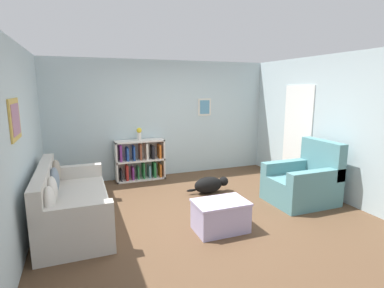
# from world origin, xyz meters

# --- Properties ---
(ground_plane) EXTENTS (14.00, 14.00, 0.00)m
(ground_plane) POSITION_xyz_m (0.00, 0.00, 0.00)
(ground_plane) COLOR brown
(wall_back) EXTENTS (5.60, 0.13, 2.60)m
(wall_back) POSITION_xyz_m (0.00, 2.25, 1.30)
(wall_back) COLOR silver
(wall_back) RESTS_ON ground_plane
(wall_left) EXTENTS (0.13, 5.00, 2.60)m
(wall_left) POSITION_xyz_m (-2.55, -0.00, 1.30)
(wall_left) COLOR silver
(wall_left) RESTS_ON ground_plane
(wall_right) EXTENTS (0.16, 5.00, 2.60)m
(wall_right) POSITION_xyz_m (2.55, 0.02, 1.29)
(wall_right) COLOR silver
(wall_right) RESTS_ON ground_plane
(couch) EXTENTS (0.92, 2.05, 0.90)m
(couch) POSITION_xyz_m (-2.00, 0.17, 0.33)
(couch) COLOR beige
(couch) RESTS_ON ground_plane
(bookshelf) EXTENTS (1.07, 0.31, 0.89)m
(bookshelf) POSITION_xyz_m (-0.59, 2.04, 0.43)
(bookshelf) COLOR silver
(bookshelf) RESTS_ON ground_plane
(recliner_chair) EXTENTS (1.07, 0.90, 1.09)m
(recliner_chair) POSITION_xyz_m (1.85, -0.30, 0.36)
(recliner_chair) COLOR slate
(recliner_chair) RESTS_ON ground_plane
(coffee_table) EXTENTS (0.75, 0.51, 0.44)m
(coffee_table) POSITION_xyz_m (-0.01, -0.76, 0.23)
(coffee_table) COLOR #ADA3CC
(coffee_table) RESTS_ON ground_plane
(dog) EXTENTS (0.85, 0.29, 0.32)m
(dog) POSITION_xyz_m (0.49, 0.71, 0.16)
(dog) COLOR black
(dog) RESTS_ON ground_plane
(vase) EXTENTS (0.11, 0.11, 0.27)m
(vase) POSITION_xyz_m (-0.60, 2.02, 1.04)
(vase) COLOR silver
(vase) RESTS_ON bookshelf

